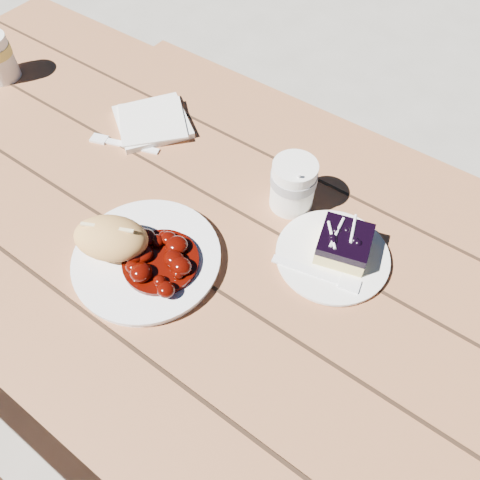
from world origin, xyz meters
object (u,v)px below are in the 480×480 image
Objects in this scene: main_plate at (147,259)px; coffee_cup at (293,185)px; blueberry_cake at (344,244)px; dessert_plate at (332,256)px; bread_roll at (111,238)px; picnic_table at (235,296)px.

coffee_cup reaches higher than main_plate.
blueberry_cake is at bearing 38.17° from main_plate.
dessert_plate is 1.84× the size of blueberry_cake.
blueberry_cake is (0.33, 0.23, -0.02)m from bread_roll.
picnic_table is 0.23m from main_plate.
main_plate is 0.33m from dessert_plate.
blueberry_cake is 0.15m from coffee_cup.
dessert_plate is (0.26, 0.20, -0.00)m from main_plate.
bread_roll is at bearing -143.30° from picnic_table.
main_plate is 2.45× the size of coffee_cup.
dessert_plate reaches higher than picnic_table.
main_plate is 1.95× the size of bread_roll.
bread_roll reaches higher than dessert_plate.
picnic_table is at bearing -147.97° from dessert_plate.
bread_roll is at bearing -160.18° from blueberry_cake.
main_plate is 0.07m from bread_roll.
main_plate is 0.34m from blueberry_cake.
picnic_table is 15.37× the size of bread_roll.
blueberry_cake is (0.01, 0.01, 0.03)m from dessert_plate.
picnic_table is 0.27m from blueberry_cake.
picnic_table is 0.30m from bread_roll.
dessert_plate is at bearing -27.10° from coffee_cup.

